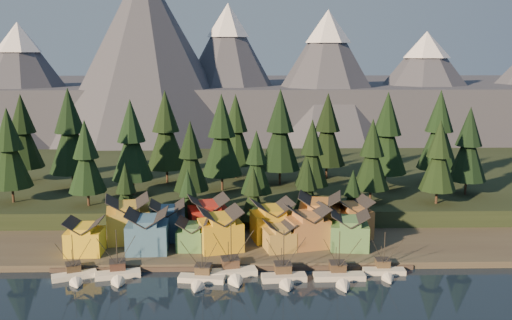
{
  "coord_description": "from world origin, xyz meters",
  "views": [
    {
      "loc": [
        2.35,
        -104.02,
        47.62
      ],
      "look_at": [
        5.47,
        30.0,
        21.97
      ],
      "focal_mm": 40.0,
      "sensor_mm": 36.0,
      "label": 1
    }
  ],
  "objects_px": {
    "boat_0": "(75,271)",
    "boat_3": "(233,267)",
    "boat_5": "(341,272)",
    "boat_4": "(285,272)",
    "boat_1": "(118,269)",
    "boat_6": "(385,267)",
    "house_front_0": "(85,236)",
    "house_back_1": "(168,220)",
    "house_front_1": "(147,230)",
    "house_back_0": "(128,218)",
    "boat_2": "(200,274)"
  },
  "relations": [
    {
      "from": "boat_3",
      "to": "boat_5",
      "type": "relative_size",
      "value": 1.05
    },
    {
      "from": "boat_0",
      "to": "boat_3",
      "type": "distance_m",
      "value": 33.44
    },
    {
      "from": "boat_5",
      "to": "house_front_1",
      "type": "bearing_deg",
      "value": 159.03
    },
    {
      "from": "boat_0",
      "to": "house_back_1",
      "type": "relative_size",
      "value": 1.12
    },
    {
      "from": "boat_0",
      "to": "house_back_0",
      "type": "distance_m",
      "value": 22.96
    },
    {
      "from": "boat_1",
      "to": "boat_2",
      "type": "height_order",
      "value": "boat_1"
    },
    {
      "from": "house_front_0",
      "to": "house_back_1",
      "type": "distance_m",
      "value": 20.46
    },
    {
      "from": "boat_2",
      "to": "boat_3",
      "type": "height_order",
      "value": "boat_3"
    },
    {
      "from": "boat_6",
      "to": "house_front_1",
      "type": "bearing_deg",
      "value": 167.93
    },
    {
      "from": "boat_5",
      "to": "boat_4",
      "type": "bearing_deg",
      "value": 179.62
    },
    {
      "from": "house_front_0",
      "to": "house_back_0",
      "type": "relative_size",
      "value": 0.69
    },
    {
      "from": "boat_0",
      "to": "boat_1",
      "type": "bearing_deg",
      "value": -19.29
    },
    {
      "from": "boat_1",
      "to": "house_back_1",
      "type": "bearing_deg",
      "value": 57.42
    },
    {
      "from": "house_back_1",
      "to": "boat_6",
      "type": "bearing_deg",
      "value": -29.1
    },
    {
      "from": "boat_6",
      "to": "house_back_1",
      "type": "xyz_separation_m",
      "value": [
        -49.33,
        21.14,
        4.55
      ]
    },
    {
      "from": "boat_3",
      "to": "boat_6",
      "type": "distance_m",
      "value": 32.87
    },
    {
      "from": "boat_4",
      "to": "house_back_0",
      "type": "bearing_deg",
      "value": 143.2
    },
    {
      "from": "boat_3",
      "to": "house_back_1",
      "type": "height_order",
      "value": "boat_3"
    },
    {
      "from": "house_front_0",
      "to": "house_back_1",
      "type": "relative_size",
      "value": 0.87
    },
    {
      "from": "boat_1",
      "to": "house_front_0",
      "type": "distance_m",
      "value": 15.83
    },
    {
      "from": "house_back_1",
      "to": "house_front_0",
      "type": "bearing_deg",
      "value": -156.82
    },
    {
      "from": "boat_6",
      "to": "house_back_1",
      "type": "relative_size",
      "value": 1.09
    },
    {
      "from": "boat_4",
      "to": "boat_6",
      "type": "xyz_separation_m",
      "value": [
        21.97,
        3.21,
        -0.46
      ]
    },
    {
      "from": "boat_4",
      "to": "house_front_0",
      "type": "distance_m",
      "value": 47.6
    },
    {
      "from": "boat_3",
      "to": "house_front_0",
      "type": "distance_m",
      "value": 36.42
    },
    {
      "from": "boat_0",
      "to": "house_front_0",
      "type": "relative_size",
      "value": 1.29
    },
    {
      "from": "boat_3",
      "to": "house_front_1",
      "type": "bearing_deg",
      "value": 135.96
    },
    {
      "from": "boat_4",
      "to": "boat_5",
      "type": "bearing_deg",
      "value": -3.8
    },
    {
      "from": "boat_5",
      "to": "house_back_0",
      "type": "height_order",
      "value": "house_back_0"
    },
    {
      "from": "house_front_1",
      "to": "house_back_1",
      "type": "bearing_deg",
      "value": 64.86
    },
    {
      "from": "boat_1",
      "to": "boat_6",
      "type": "xyz_separation_m",
      "value": [
        57.29,
        0.59,
        -0.29
      ]
    },
    {
      "from": "house_front_1",
      "to": "house_back_0",
      "type": "xyz_separation_m",
      "value": [
        -6.0,
        7.8,
        0.69
      ]
    },
    {
      "from": "boat_3",
      "to": "boat_0",
      "type": "bearing_deg",
      "value": 169.31
    },
    {
      "from": "boat_0",
      "to": "house_front_1",
      "type": "xyz_separation_m",
      "value": [
        13.33,
        13.29,
        4.66
      ]
    },
    {
      "from": "boat_6",
      "to": "house_back_1",
      "type": "bearing_deg",
      "value": 157.9
    },
    {
      "from": "house_back_1",
      "to": "boat_3",
      "type": "bearing_deg",
      "value": -58.56
    },
    {
      "from": "house_back_1",
      "to": "boat_0",
      "type": "bearing_deg",
      "value": -133.48
    },
    {
      "from": "boat_4",
      "to": "house_front_0",
      "type": "relative_size",
      "value": 1.47
    },
    {
      "from": "boat_4",
      "to": "house_front_0",
      "type": "bearing_deg",
      "value": 157.84
    },
    {
      "from": "boat_0",
      "to": "boat_5",
      "type": "height_order",
      "value": "boat_5"
    },
    {
      "from": "boat_1",
      "to": "boat_6",
      "type": "relative_size",
      "value": 1.12
    },
    {
      "from": "boat_0",
      "to": "house_front_0",
      "type": "height_order",
      "value": "house_front_0"
    },
    {
      "from": "house_back_0",
      "to": "house_back_1",
      "type": "height_order",
      "value": "house_back_0"
    },
    {
      "from": "boat_1",
      "to": "boat_2",
      "type": "bearing_deg",
      "value": -21.27
    },
    {
      "from": "boat_2",
      "to": "boat_5",
      "type": "distance_m",
      "value": 29.32
    },
    {
      "from": "boat_1",
      "to": "boat_2",
      "type": "xyz_separation_m",
      "value": [
        17.73,
        -2.74,
        -0.1
      ]
    },
    {
      "from": "boat_3",
      "to": "boat_6",
      "type": "relative_size",
      "value": 1.23
    },
    {
      "from": "house_front_0",
      "to": "house_front_1",
      "type": "relative_size",
      "value": 0.84
    },
    {
      "from": "boat_0",
      "to": "boat_1",
      "type": "relative_size",
      "value": 0.92
    },
    {
      "from": "house_front_0",
      "to": "house_back_0",
      "type": "height_order",
      "value": "house_back_0"
    }
  ]
}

